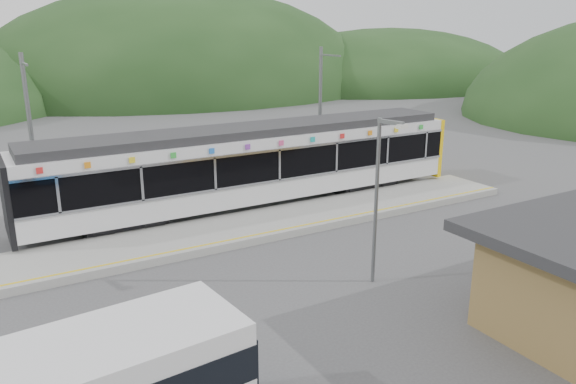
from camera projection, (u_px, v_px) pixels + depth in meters
ground at (287, 259)px, 20.00m from camera, size 120.00×120.00×0.00m
hills at (342, 197)px, 27.38m from camera, size 146.00×149.00×26.00m
platform at (246, 227)px, 22.69m from camera, size 26.00×3.20×0.30m
yellow_line at (261, 234)px, 21.57m from camera, size 26.00×0.10×0.01m
train at (254, 163)px, 25.24m from camera, size 20.44×3.01×3.74m
catenary_mast_west at (32, 137)px, 22.69m from camera, size 0.18×1.80×7.00m
catenary_mast_east at (320, 112)px, 29.46m from camera, size 0.18×1.80×7.00m
lamp_post at (379, 187)px, 17.22m from camera, size 0.38×0.99×5.33m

